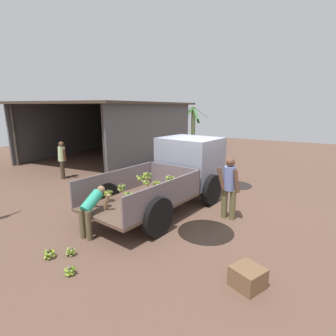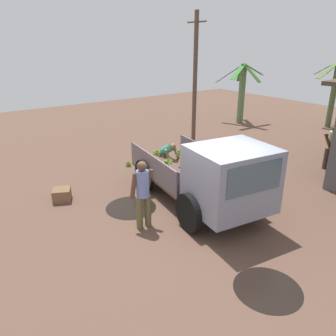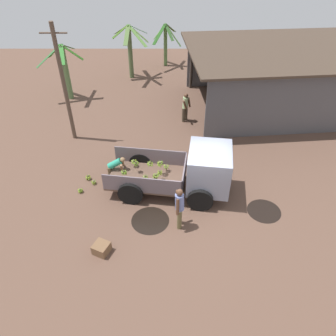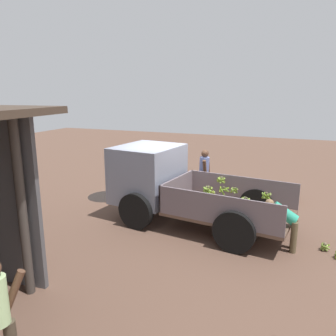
# 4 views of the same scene
# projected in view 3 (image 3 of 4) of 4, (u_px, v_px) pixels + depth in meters

# --- Properties ---
(ground) EXTENTS (36.00, 36.00, 0.00)m
(ground) POSITION_uv_depth(u_px,v_px,m) (197.00, 201.00, 12.89)
(ground) COLOR brown
(mud_patch_0) EXTENTS (1.40, 1.40, 0.01)m
(mud_patch_0) POSITION_uv_depth(u_px,v_px,m) (150.00, 220.00, 12.06)
(mud_patch_0) COLOR black
(mud_patch_0) RESTS_ON ground
(mud_patch_1) EXTENTS (1.28, 1.28, 0.01)m
(mud_patch_1) POSITION_uv_depth(u_px,v_px,m) (264.00, 211.00, 12.44)
(mud_patch_1) COLOR black
(mud_patch_1) RESTS_ON ground
(cargo_truck) EXTENTS (4.97, 2.66, 2.05)m
(cargo_truck) POSITION_uv_depth(u_px,v_px,m) (196.00, 170.00, 12.63)
(cargo_truck) COLOR brown
(cargo_truck) RESTS_ON ground
(warehouse_shed) EXTENTS (11.13, 8.00, 3.30)m
(warehouse_shed) POSITION_uv_depth(u_px,v_px,m) (294.00, 64.00, 17.70)
(warehouse_shed) COLOR #535155
(warehouse_shed) RESTS_ON ground
(utility_pole) EXTENTS (1.14, 0.19, 5.51)m
(utility_pole) POSITION_uv_depth(u_px,v_px,m) (64.00, 85.00, 14.72)
(utility_pole) COLOR brown
(utility_pole) RESTS_ON ground
(banana_palm_0) EXTENTS (2.28, 2.94, 3.41)m
(banana_palm_0) POSITION_uv_depth(u_px,v_px,m) (130.00, 49.00, 21.22)
(banana_palm_0) COLOR #54673F
(banana_palm_0) RESTS_ON ground
(banana_palm_1) EXTENTS (2.53, 2.40, 3.21)m
(banana_palm_1) POSITION_uv_depth(u_px,v_px,m) (66.00, 71.00, 18.90)
(banana_palm_1) COLOR #5B7B48
(banana_palm_1) RESTS_ON ground
(banana_palm_4) EXTENTS (2.00, 2.43, 2.90)m
(banana_palm_4) POSITION_uv_depth(u_px,v_px,m) (165.00, 43.00, 23.13)
(banana_palm_4) COLOR #5A7D43
(banana_palm_4) RESTS_ON ground
(person_foreground_visitor) EXTENTS (0.35, 0.67, 1.73)m
(person_foreground_visitor) POSITION_uv_depth(u_px,v_px,m) (179.00, 206.00, 11.29)
(person_foreground_visitor) COLOR brown
(person_foreground_visitor) RESTS_ON ground
(person_worker_loading) EXTENTS (0.75, 0.64, 1.16)m
(person_worker_loading) POSITION_uv_depth(u_px,v_px,m) (115.00, 167.00, 13.45)
(person_worker_loading) COLOR brown
(person_worker_loading) RESTS_ON ground
(person_bystander_near_shed) EXTENTS (0.54, 0.60, 1.61)m
(person_bystander_near_shed) POSITION_uv_depth(u_px,v_px,m) (185.00, 106.00, 17.22)
(person_bystander_near_shed) COLOR #443A2C
(person_bystander_near_shed) RESTS_ON ground
(banana_bunch_on_ground_0) EXTENTS (0.23, 0.23, 0.18)m
(banana_bunch_on_ground_0) POSITION_uv_depth(u_px,v_px,m) (80.00, 190.00, 13.21)
(banana_bunch_on_ground_0) COLOR brown
(banana_bunch_on_ground_0) RESTS_ON ground
(banana_bunch_on_ground_1) EXTENTS (0.25, 0.25, 0.21)m
(banana_bunch_on_ground_1) POSITION_uv_depth(u_px,v_px,m) (88.00, 177.00, 13.85)
(banana_bunch_on_ground_1) COLOR #47402E
(banana_bunch_on_ground_1) RESTS_ON ground
(banana_bunch_on_ground_2) EXTENTS (0.21, 0.23, 0.20)m
(banana_bunch_on_ground_2) POSITION_uv_depth(u_px,v_px,m) (94.00, 182.00, 13.61)
(banana_bunch_on_ground_2) COLOR brown
(banana_bunch_on_ground_2) RESTS_ON ground
(wooden_crate_0) EXTENTS (0.65, 0.65, 0.36)m
(wooden_crate_0) POSITION_uv_depth(u_px,v_px,m) (101.00, 248.00, 10.85)
(wooden_crate_0) COLOR brown
(wooden_crate_0) RESTS_ON ground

